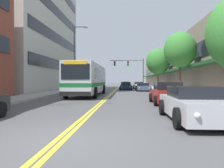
# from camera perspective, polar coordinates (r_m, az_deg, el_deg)

# --- Properties ---
(ground_plane) EXTENTS (240.00, 240.00, 0.00)m
(ground_plane) POSITION_cam_1_polar(r_m,az_deg,el_deg) (42.71, 1.30, -1.20)
(ground_plane) COLOR #4C4C4F
(sidewalk_left) EXTENTS (2.84, 106.00, 0.17)m
(sidewalk_left) POSITION_cam_1_polar(r_m,az_deg,el_deg) (43.53, -7.85, -1.05)
(sidewalk_left) COLOR #9E9B96
(sidewalk_left) RESTS_ON ground_plane
(sidewalk_right) EXTENTS (2.84, 106.00, 0.17)m
(sidewalk_right) POSITION_cam_1_polar(r_m,az_deg,el_deg) (43.00, 10.56, -1.08)
(sidewalk_right) COLOR #9E9B96
(sidewalk_right) RESTS_ON ground_plane
(centre_line) EXTENTS (0.34, 106.00, 0.01)m
(centre_line) POSITION_cam_1_polar(r_m,az_deg,el_deg) (42.71, 1.30, -1.19)
(centre_line) COLOR yellow
(centre_line) RESTS_ON ground_plane
(office_tower_left) EXTENTS (12.08, 23.42, 27.68)m
(office_tower_left) POSITION_cam_1_polar(r_m,az_deg,el_deg) (38.90, -22.70, 19.25)
(office_tower_left) COLOR #BCB7AD
(office_tower_left) RESTS_ON ground_plane
(storefront_row_right) EXTENTS (9.10, 68.00, 7.13)m
(storefront_row_right) POSITION_cam_1_polar(r_m,az_deg,el_deg) (44.07, 17.89, 3.46)
(storefront_row_right) COLOR gray
(storefront_row_right) RESTS_ON ground_plane
(city_bus) EXTENTS (2.83, 11.92, 3.11)m
(city_bus) POSITION_cam_1_polar(r_m,az_deg,el_deg) (22.82, -6.15, 1.45)
(city_bus) COLOR silver
(city_bus) RESTS_ON ground_plane
(car_champagne_parked_left_mid) EXTENTS (2.21, 4.64, 1.31)m
(car_champagne_parked_left_mid) POSITION_cam_1_polar(r_m,az_deg,el_deg) (38.39, -5.56, -0.49)
(car_champagne_parked_left_mid) COLOR beige
(car_champagne_parked_left_mid) RESTS_ON ground_plane
(car_silver_parked_right_foreground) EXTENTS (2.17, 4.74, 1.30)m
(car_silver_parked_right_foreground) POSITION_cam_1_polar(r_m,az_deg,el_deg) (8.80, 20.86, -5.02)
(car_silver_parked_right_foreground) COLOR #B7B7BC
(car_silver_parked_right_foreground) RESTS_ON ground_plane
(car_white_parked_right_mid) EXTENTS (2.19, 4.24, 1.31)m
(car_white_parked_right_mid) POSITION_cam_1_polar(r_m,az_deg,el_deg) (43.81, 7.02, -0.35)
(car_white_parked_right_mid) COLOR white
(car_white_parked_right_mid) RESTS_ON ground_plane
(car_slate_blue_parked_right_far) EXTENTS (2.18, 4.34, 1.19)m
(car_slate_blue_parked_right_far) POSITION_cam_1_polar(r_m,az_deg,el_deg) (32.88, 8.12, -0.82)
(car_slate_blue_parked_right_far) COLOR #475675
(car_slate_blue_parked_right_far) RESTS_ON ground_plane
(car_red_parked_right_end) EXTENTS (2.11, 4.23, 1.42)m
(car_red_parked_right_end) POSITION_cam_1_polar(r_m,az_deg,el_deg) (14.77, 14.36, -2.51)
(car_red_parked_right_end) COLOR maroon
(car_red_parked_right_end) RESTS_ON ground_plane
(car_navy_moving_lead) EXTENTS (2.14, 4.42, 1.34)m
(car_navy_moving_lead) POSITION_cam_1_polar(r_m,az_deg,el_deg) (37.12, 3.63, -0.55)
(car_navy_moving_lead) COLOR #19234C
(car_navy_moving_lead) RESTS_ON ground_plane
(car_black_moving_second) EXTENTS (2.07, 4.24, 1.31)m
(car_black_moving_second) POSITION_cam_1_polar(r_m,az_deg,el_deg) (59.96, 3.60, -0.02)
(car_black_moving_second) COLOR black
(car_black_moving_second) RESTS_ON ground_plane
(traffic_signal_mast) EXTENTS (6.80, 0.38, 5.95)m
(traffic_signal_mast) POSITION_cam_1_polar(r_m,az_deg,el_deg) (43.85, 5.02, 4.45)
(traffic_signal_mast) COLOR #47474C
(traffic_signal_mast) RESTS_ON ground_plane
(street_lamp_left_far) EXTENTS (1.97, 0.28, 8.99)m
(street_lamp_left_far) POSITION_cam_1_polar(r_m,az_deg,el_deg) (30.38, -9.39, 7.84)
(street_lamp_left_far) COLOR #47474C
(street_lamp_left_far) RESTS_ON ground_plane
(street_tree_right_mid) EXTENTS (3.00, 3.00, 5.90)m
(street_tree_right_mid) POSITION_cam_1_polar(r_m,az_deg,el_deg) (21.60, 17.37, 8.53)
(street_tree_right_mid) COLOR brown
(street_tree_right_mid) RESTS_ON sidewalk_right
(street_tree_right_far) EXTENTS (3.59, 3.59, 6.29)m
(street_tree_right_far) POSITION_cam_1_polar(r_m,az_deg,el_deg) (34.09, 11.93, 5.81)
(street_tree_right_far) COLOR brown
(street_tree_right_far) RESTS_ON sidewalk_right
(fire_hydrant) EXTENTS (0.32, 0.24, 0.84)m
(fire_hydrant) POSITION_cam_1_polar(r_m,az_deg,el_deg) (16.67, 18.45, -2.37)
(fire_hydrant) COLOR red
(fire_hydrant) RESTS_ON sidewalk_right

